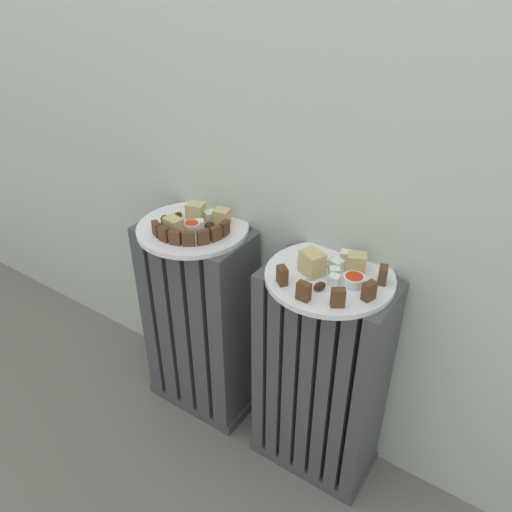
# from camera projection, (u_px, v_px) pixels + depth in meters

# --- Properties ---
(ground_plane) EXTENTS (6.00, 6.00, 0.00)m
(ground_plane) POSITION_uv_depth(u_px,v_px,m) (192.00, 500.00, 1.24)
(ground_plane) COLOR slate
(radiator_left) EXTENTS (0.29, 0.16, 0.57)m
(radiator_left) POSITION_uv_depth(u_px,v_px,m) (200.00, 323.00, 1.37)
(radiator_left) COLOR #47474C
(radiator_left) RESTS_ON ground_plane
(radiator_right) EXTENTS (0.29, 0.16, 0.57)m
(radiator_right) POSITION_uv_depth(u_px,v_px,m) (320.00, 379.00, 1.20)
(radiator_right) COLOR #47474C
(radiator_right) RESTS_ON ground_plane
(plate_left) EXTENTS (0.27, 0.27, 0.01)m
(plate_left) POSITION_uv_depth(u_px,v_px,m) (193.00, 228.00, 1.22)
(plate_left) COLOR white
(plate_left) RESTS_ON radiator_left
(plate_right) EXTENTS (0.27, 0.27, 0.01)m
(plate_right) POSITION_uv_depth(u_px,v_px,m) (330.00, 277.00, 1.05)
(plate_right) COLOR white
(plate_right) RESTS_ON radiator_right
(dark_cake_slice_left_0) EXTENTS (0.03, 0.02, 0.03)m
(dark_cake_slice_left_0) POSITION_uv_depth(u_px,v_px,m) (156.00, 229.00, 1.17)
(dark_cake_slice_left_0) COLOR #56351E
(dark_cake_slice_left_0) RESTS_ON plate_left
(dark_cake_slice_left_1) EXTENTS (0.03, 0.02, 0.03)m
(dark_cake_slice_left_1) POSITION_uv_depth(u_px,v_px,m) (164.00, 234.00, 1.15)
(dark_cake_slice_left_1) COLOR #56351E
(dark_cake_slice_left_1) RESTS_ON plate_left
(dark_cake_slice_left_2) EXTENTS (0.03, 0.02, 0.03)m
(dark_cake_slice_left_2) POSITION_uv_depth(u_px,v_px,m) (175.00, 238.00, 1.13)
(dark_cake_slice_left_2) COLOR #56351E
(dark_cake_slice_left_2) RESTS_ON plate_left
(dark_cake_slice_left_3) EXTENTS (0.03, 0.03, 0.03)m
(dark_cake_slice_left_3) POSITION_uv_depth(u_px,v_px,m) (189.00, 239.00, 1.13)
(dark_cake_slice_left_3) COLOR #56351E
(dark_cake_slice_left_3) RESTS_ON plate_left
(dark_cake_slice_left_4) EXTENTS (0.03, 0.03, 0.03)m
(dark_cake_slice_left_4) POSITION_uv_depth(u_px,v_px,m) (203.00, 237.00, 1.13)
(dark_cake_slice_left_4) COLOR #56351E
(dark_cake_slice_left_4) RESTS_ON plate_left
(dark_cake_slice_left_5) EXTENTS (0.02, 0.03, 0.03)m
(dark_cake_slice_left_5) POSITION_uv_depth(u_px,v_px,m) (216.00, 234.00, 1.15)
(dark_cake_slice_left_5) COLOR #56351E
(dark_cake_slice_left_5) RESTS_ON plate_left
(dark_cake_slice_left_6) EXTENTS (0.02, 0.03, 0.03)m
(dark_cake_slice_left_6) POSITION_uv_depth(u_px,v_px,m) (225.00, 228.00, 1.17)
(dark_cake_slice_left_6) COLOR #56351E
(dark_cake_slice_left_6) RESTS_ON plate_left
(marble_cake_slice_left_0) EXTENTS (0.04, 0.04, 0.04)m
(marble_cake_slice_left_0) POSITION_uv_depth(u_px,v_px,m) (222.00, 217.00, 1.21)
(marble_cake_slice_left_0) COLOR tan
(marble_cake_slice_left_0) RESTS_ON plate_left
(marble_cake_slice_left_1) EXTENTS (0.05, 0.04, 0.04)m
(marble_cake_slice_left_1) POSITION_uv_depth(u_px,v_px,m) (174.00, 226.00, 1.17)
(marble_cake_slice_left_1) COLOR tan
(marble_cake_slice_left_1) RESTS_ON plate_left
(marble_cake_slice_left_2) EXTENTS (0.05, 0.05, 0.04)m
(marble_cake_slice_left_2) POSITION_uv_depth(u_px,v_px,m) (196.00, 212.00, 1.23)
(marble_cake_slice_left_2) COLOR tan
(marble_cake_slice_left_2) RESTS_ON plate_left
(turkish_delight_left_0) EXTENTS (0.03, 0.03, 0.02)m
(turkish_delight_left_0) POSITION_uv_depth(u_px,v_px,m) (200.00, 224.00, 1.20)
(turkish_delight_left_0) COLOR white
(turkish_delight_left_0) RESTS_ON plate_left
(turkish_delight_left_1) EXTENTS (0.03, 0.03, 0.03)m
(turkish_delight_left_1) POSITION_uv_depth(u_px,v_px,m) (210.00, 216.00, 1.23)
(turkish_delight_left_1) COLOR white
(turkish_delight_left_1) RESTS_ON plate_left
(medjool_date_left_0) EXTENTS (0.02, 0.03, 0.02)m
(medjool_date_left_0) POSITION_uv_depth(u_px,v_px,m) (165.00, 218.00, 1.23)
(medjool_date_left_0) COLOR #3D1E0F
(medjool_date_left_0) RESTS_ON plate_left
(medjool_date_left_1) EXTENTS (0.03, 0.03, 0.02)m
(medjool_date_left_1) POSITION_uv_depth(u_px,v_px,m) (165.00, 223.00, 1.21)
(medjool_date_left_1) COLOR #3D1E0F
(medjool_date_left_1) RESTS_ON plate_left
(medjool_date_left_2) EXTENTS (0.02, 0.03, 0.02)m
(medjool_date_left_2) POSITION_uv_depth(u_px,v_px,m) (178.00, 215.00, 1.24)
(medjool_date_left_2) COLOR #3D1E0F
(medjool_date_left_2) RESTS_ON plate_left
(medjool_date_left_3) EXTENTS (0.03, 0.03, 0.02)m
(medjool_date_left_3) POSITION_uv_depth(u_px,v_px,m) (209.00, 225.00, 1.20)
(medjool_date_left_3) COLOR #3D1E0F
(medjool_date_left_3) RESTS_ON plate_left
(jam_bowl_left) EXTENTS (0.04, 0.04, 0.03)m
(jam_bowl_left) POSITION_uv_depth(u_px,v_px,m) (192.00, 227.00, 1.18)
(jam_bowl_left) COLOR white
(jam_bowl_left) RESTS_ON plate_left
(dark_cake_slice_right_0) EXTENTS (0.03, 0.03, 0.04)m
(dark_cake_slice_right_0) POSITION_uv_depth(u_px,v_px,m) (282.00, 275.00, 1.01)
(dark_cake_slice_right_0) COLOR #56351E
(dark_cake_slice_right_0) RESTS_ON plate_right
(dark_cake_slice_right_1) EXTENTS (0.03, 0.02, 0.04)m
(dark_cake_slice_right_1) POSITION_uv_depth(u_px,v_px,m) (304.00, 291.00, 0.96)
(dark_cake_slice_right_1) COLOR #56351E
(dark_cake_slice_right_1) RESTS_ON plate_right
(dark_cake_slice_right_2) EXTENTS (0.03, 0.03, 0.04)m
(dark_cake_slice_right_2) POSITION_uv_depth(u_px,v_px,m) (338.00, 298.00, 0.94)
(dark_cake_slice_right_2) COLOR #56351E
(dark_cake_slice_right_2) RESTS_ON plate_right
(dark_cake_slice_right_3) EXTENTS (0.02, 0.03, 0.04)m
(dark_cake_slice_right_3) POSITION_uv_depth(u_px,v_px,m) (369.00, 291.00, 0.96)
(dark_cake_slice_right_3) COLOR #56351E
(dark_cake_slice_right_3) RESTS_ON plate_right
(dark_cake_slice_right_4) EXTENTS (0.02, 0.03, 0.04)m
(dark_cake_slice_right_4) POSITION_uv_depth(u_px,v_px,m) (383.00, 275.00, 1.01)
(dark_cake_slice_right_4) COLOR #56351E
(dark_cake_slice_right_4) RESTS_ON plate_right
(marble_cake_slice_right_0) EXTENTS (0.06, 0.05, 0.05)m
(marble_cake_slice_right_0) POSITION_uv_depth(u_px,v_px,m) (312.00, 263.00, 1.03)
(marble_cake_slice_right_0) COLOR tan
(marble_cake_slice_right_0) RESTS_ON plate_right
(marble_cake_slice_right_1) EXTENTS (0.05, 0.04, 0.04)m
(marble_cake_slice_right_1) POSITION_uv_depth(u_px,v_px,m) (356.00, 262.00, 1.05)
(marble_cake_slice_right_1) COLOR tan
(marble_cake_slice_right_1) RESTS_ON plate_right
(turkish_delight_right_0) EXTENTS (0.03, 0.03, 0.02)m
(turkish_delight_right_0) POSITION_uv_depth(u_px,v_px,m) (337.00, 265.00, 1.05)
(turkish_delight_right_0) COLOR white
(turkish_delight_right_0) RESTS_ON plate_right
(turkish_delight_right_1) EXTENTS (0.03, 0.03, 0.02)m
(turkish_delight_right_1) POSITION_uv_depth(u_px,v_px,m) (346.00, 256.00, 1.08)
(turkish_delight_right_1) COLOR white
(turkish_delight_right_1) RESTS_ON plate_right
(turkish_delight_right_2) EXTENTS (0.02, 0.02, 0.02)m
(turkish_delight_right_2) POSITION_uv_depth(u_px,v_px,m) (334.00, 280.00, 1.01)
(turkish_delight_right_2) COLOR white
(turkish_delight_right_2) RESTS_ON plate_right
(turkish_delight_right_3) EXTENTS (0.03, 0.03, 0.02)m
(turkish_delight_right_3) POSITION_uv_depth(u_px,v_px,m) (334.00, 272.00, 1.03)
(turkish_delight_right_3) COLOR white
(turkish_delight_right_3) RESTS_ON plate_right
(medjool_date_right_0) EXTENTS (0.03, 0.03, 0.02)m
(medjool_date_right_0) POSITION_uv_depth(u_px,v_px,m) (320.00, 286.00, 0.99)
(medjool_date_right_0) COLOR #3D1E0F
(medjool_date_right_0) RESTS_ON plate_right
(medjool_date_right_1) EXTENTS (0.03, 0.03, 0.01)m
(medjool_date_right_1) POSITION_uv_depth(u_px,v_px,m) (319.00, 260.00, 1.07)
(medjool_date_right_1) COLOR #3D1E0F
(medjool_date_right_1) RESTS_ON plate_right
(jam_bowl_right) EXTENTS (0.04, 0.04, 0.02)m
(jam_bowl_right) POSITION_uv_depth(u_px,v_px,m) (354.00, 280.00, 1.00)
(jam_bowl_right) COLOR white
(jam_bowl_right) RESTS_ON plate_right
(fork) EXTENTS (0.03, 0.11, 0.00)m
(fork) POSITION_uv_depth(u_px,v_px,m) (324.00, 267.00, 1.06)
(fork) COLOR #B7B7BC
(fork) RESTS_ON plate_right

